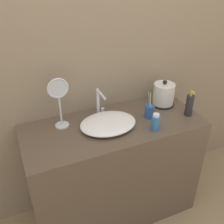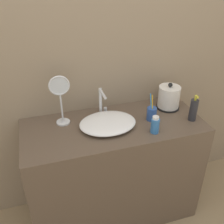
# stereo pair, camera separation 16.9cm
# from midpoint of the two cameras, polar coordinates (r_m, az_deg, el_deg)

# --- Properties ---
(wall_back) EXTENTS (6.00, 0.04, 2.60)m
(wall_back) POSITION_cam_midpoint_polar(r_m,az_deg,el_deg) (1.78, -6.10, 14.44)
(wall_back) COLOR gray
(wall_back) RESTS_ON ground_plane
(vanity_counter) EXTENTS (1.21, 0.52, 0.83)m
(vanity_counter) POSITION_cam_midpoint_polar(r_m,az_deg,el_deg) (2.00, -2.10, -12.78)
(vanity_counter) COLOR brown
(vanity_counter) RESTS_ON ground_plane
(sink_basin) EXTENTS (0.37, 0.29, 0.06)m
(sink_basin) POSITION_cam_midpoint_polar(r_m,az_deg,el_deg) (1.71, -3.68, -2.55)
(sink_basin) COLOR white
(sink_basin) RESTS_ON vanity_counter
(faucet) EXTENTS (0.06, 0.14, 0.20)m
(faucet) POSITION_cam_midpoint_polar(r_m,az_deg,el_deg) (1.80, -5.42, 2.27)
(faucet) COLOR silver
(faucet) RESTS_ON vanity_counter
(electric_kettle) EXTENTS (0.17, 0.17, 0.20)m
(electric_kettle) POSITION_cam_midpoint_polar(r_m,az_deg,el_deg) (1.96, 8.77, 3.58)
(electric_kettle) COLOR black
(electric_kettle) RESTS_ON vanity_counter
(toothbrush_cup) EXTENTS (0.07, 0.07, 0.20)m
(toothbrush_cup) POSITION_cam_midpoint_polar(r_m,az_deg,el_deg) (1.80, 5.57, 0.11)
(toothbrush_cup) COLOR #2D519E
(toothbrush_cup) RESTS_ON vanity_counter
(lotion_bottle) EXTENTS (0.05, 0.05, 0.19)m
(lotion_bottle) POSITION_cam_midpoint_polar(r_m,az_deg,el_deg) (1.86, 14.04, 1.37)
(lotion_bottle) COLOR #28282D
(lotion_bottle) RESTS_ON vanity_counter
(shampoo_bottle) EXTENTS (0.05, 0.05, 0.12)m
(shampoo_bottle) POSITION_cam_midpoint_polar(r_m,az_deg,el_deg) (1.68, 6.66, -2.31)
(shampoo_bottle) COLOR #3370B7
(shampoo_bottle) RESTS_ON vanity_counter
(vanity_mirror) EXTENTS (0.13, 0.09, 0.34)m
(vanity_mirror) POSITION_cam_midpoint_polar(r_m,az_deg,el_deg) (1.68, -14.30, 2.73)
(vanity_mirror) COLOR silver
(vanity_mirror) RESTS_ON vanity_counter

